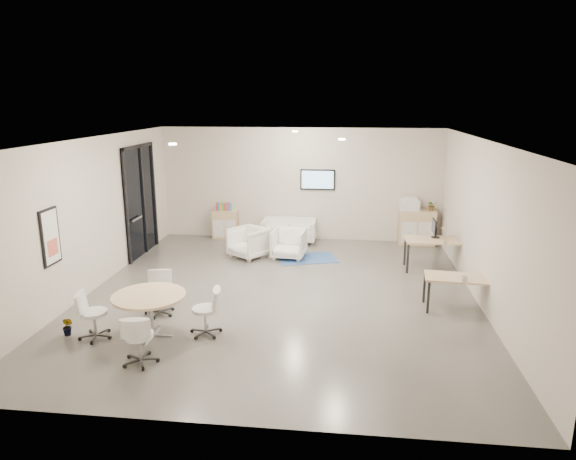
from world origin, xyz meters
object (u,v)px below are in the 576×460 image
(sideboard_right, at_px, (417,227))
(round_table, at_px, (149,299))
(armchair_left, at_px, (249,241))
(armchair_right, at_px, (289,242))
(desk_rear, at_px, (436,242))
(sideboard_left, at_px, (225,224))
(desk_front, at_px, (458,280))
(loveseat, at_px, (289,231))

(sideboard_right, bearing_deg, round_table, -129.25)
(armchair_left, xyz_separation_m, armchair_right, (1.04, 0.05, -0.01))
(sideboard_right, xyz_separation_m, desk_rear, (0.16, -2.24, 0.19))
(sideboard_right, height_order, armchair_left, sideboard_right)
(desk_rear, distance_m, round_table, 6.85)
(sideboard_right, bearing_deg, armchair_right, -153.66)
(sideboard_left, relative_size, desk_rear, 0.55)
(sideboard_right, height_order, desk_rear, sideboard_right)
(desk_rear, bearing_deg, sideboard_left, 154.98)
(sideboard_left, relative_size, round_table, 0.66)
(desk_front, relative_size, round_table, 1.06)
(loveseat, height_order, desk_front, same)
(sideboard_right, height_order, loveseat, sideboard_right)
(sideboard_left, xyz_separation_m, round_table, (0.22, -6.48, 0.26))
(round_table, bearing_deg, armchair_left, 80.20)
(sideboard_left, bearing_deg, armchair_left, -59.94)
(loveseat, xyz_separation_m, armchair_right, (0.17, -1.57, 0.11))
(sideboard_left, relative_size, sideboard_right, 0.84)
(desk_front, bearing_deg, desk_rear, 96.65)
(sideboard_right, distance_m, round_table, 8.31)
(armchair_right, xyz_separation_m, desk_rear, (3.57, -0.55, 0.27))
(desk_rear, relative_size, desk_front, 1.13)
(sideboard_right, xyz_separation_m, armchair_right, (-3.41, -1.69, -0.08))
(sideboard_left, height_order, armchair_left, armchair_left)
(armchair_right, height_order, desk_front, armchair_right)
(loveseat, bearing_deg, sideboard_right, 2.42)
(sideboard_right, relative_size, armchair_left, 1.15)
(armchair_left, height_order, armchair_right, armchair_left)
(sideboard_right, distance_m, desk_rear, 2.25)
(sideboard_left, distance_m, round_table, 6.49)
(desk_front, distance_m, round_table, 5.75)
(armchair_left, bearing_deg, desk_rear, 29.07)
(sideboard_right, distance_m, loveseat, 3.59)
(sideboard_left, bearing_deg, loveseat, -4.92)
(armchair_right, height_order, round_table, armchair_right)
(armchair_right, height_order, desk_rear, armchair_right)
(desk_front, bearing_deg, armchair_left, 153.87)
(loveseat, bearing_deg, sideboard_left, 175.64)
(armchair_right, relative_size, desk_front, 0.63)
(sideboard_left, relative_size, desk_front, 0.63)
(sideboard_right, height_order, desk_front, sideboard_right)
(loveseat, xyz_separation_m, round_table, (-1.67, -6.31, 0.37))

